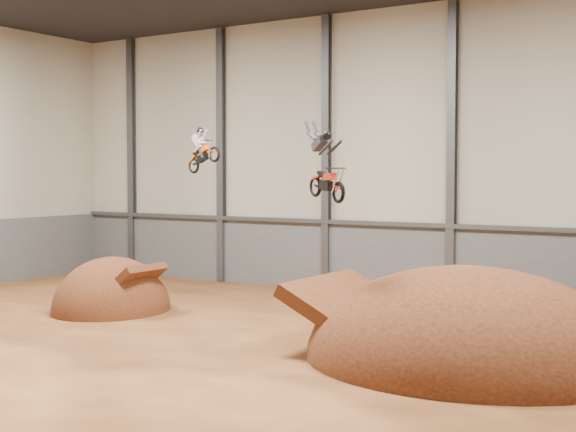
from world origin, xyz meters
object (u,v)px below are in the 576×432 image
(takeoff_ramp, at_px, (112,311))
(fmx_rider_a, at_px, (205,145))
(fmx_rider_b, at_px, (326,162))
(landing_ramp, at_px, (468,362))

(takeoff_ramp, relative_size, fmx_rider_a, 2.59)
(fmx_rider_a, height_order, fmx_rider_b, fmx_rider_a)
(takeoff_ramp, height_order, landing_ramp, landing_ramp)
(fmx_rider_b, bearing_deg, fmx_rider_a, -177.44)
(fmx_rider_b, bearing_deg, takeoff_ramp, -161.28)
(takeoff_ramp, xyz_separation_m, fmx_rider_b, (12.13, -2.53, 6.36))
(takeoff_ramp, distance_m, fmx_rider_b, 13.93)
(takeoff_ramp, bearing_deg, landing_ramp, -2.90)
(landing_ramp, distance_m, fmx_rider_a, 14.85)
(fmx_rider_a, distance_m, fmx_rider_b, 9.63)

